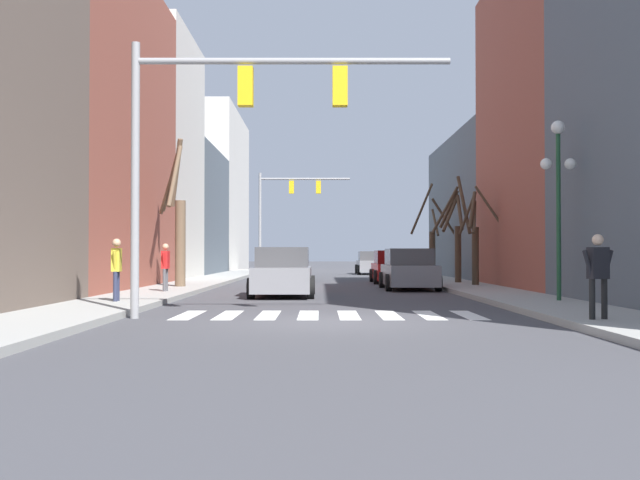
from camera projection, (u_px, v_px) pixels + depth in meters
ground_plane at (329, 322)px, 15.03m from camera, size 240.00×240.00×0.00m
sidewalk_left at (52, 319)px, 15.02m from camera, size 2.37×90.00×0.15m
sidewalk_right at (606, 319)px, 15.03m from camera, size 2.37×90.00×0.15m
building_row_left at (138, 171)px, 39.43m from camera, size 6.00×59.89×12.77m
building_row_right at (606, 124)px, 25.97m from camera, size 6.00×38.60×13.69m
crosswalk_stripes at (328, 315)px, 16.77m from camera, size 6.75×2.60×0.01m
traffic_signal_near at (229, 117)px, 15.97m from camera, size 6.82×0.28×5.90m
traffic_signal_far at (284, 202)px, 49.15m from camera, size 6.00×0.28×6.71m
street_lamp_right_corner at (558, 174)px, 19.76m from camera, size 0.95×0.36×4.76m
car_driving_away_lane at (371, 263)px, 50.51m from camera, size 2.01×4.57×1.54m
car_parked_right_near at (283, 273)px, 24.21m from camera, size 2.05×4.34×1.59m
car_driving_toward_lane at (285, 266)px, 37.82m from camera, size 2.07×4.27×1.62m
car_parked_left_far at (408, 270)px, 28.86m from camera, size 2.05×4.65×1.58m
car_parked_right_mid at (393, 268)px, 35.16m from camera, size 2.03×4.52×1.53m
pedestrian_on_right_sidewalk at (165, 263)px, 24.56m from camera, size 0.22×0.67×1.57m
pedestrian_on_left_sidewalk at (116, 264)px, 19.38m from camera, size 0.24×0.70×1.62m
pedestrian_waiting_at_curb at (598, 269)px, 14.02m from camera, size 0.68×0.31×1.60m
street_tree_left_near at (475, 239)px, 29.53m from camera, size 1.68×1.94×3.95m
street_tree_left_mid at (456, 231)px, 32.05m from camera, size 1.65×2.17×4.60m
street_tree_right_mid at (432, 242)px, 38.50m from camera, size 2.55×1.71×4.87m
street_tree_left_far at (177, 218)px, 28.36m from camera, size 1.28×2.57×5.63m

